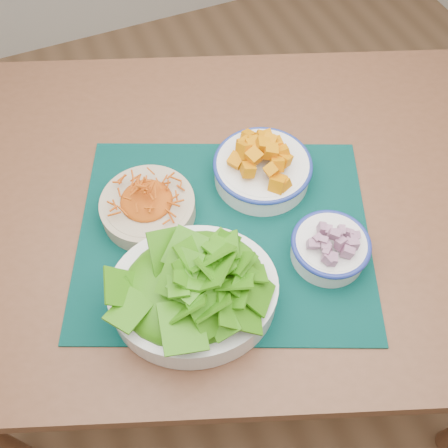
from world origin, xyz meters
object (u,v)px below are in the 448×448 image
Objects in this scene: squash_bowl at (263,163)px; lettuce_bowl at (193,287)px; onion_bowl at (330,245)px; carrot_bowl at (147,205)px; placemat at (224,233)px; table at (240,218)px.

lettuce_bowl is (-0.23, -0.21, 0.01)m from squash_bowl.
lettuce_bowl is at bearing 178.52° from onion_bowl.
onion_bowl is (0.28, -0.22, 0.00)m from carrot_bowl.
carrot_bowl is 1.33× the size of onion_bowl.
table is at bearing 69.44° from placemat.
carrot_bowl is at bearing 163.96° from placemat.
squash_bowl is 0.22m from onion_bowl.
onion_bowl is (0.04, -0.22, -0.01)m from squash_bowl.
lettuce_bowl is 1.98× the size of onion_bowl.
onion_bowl is at bearing -14.36° from placemat.
lettuce_bowl reaches higher than squash_bowl.
table is 0.30m from lettuce_bowl.
squash_bowl reaches higher than onion_bowl.
lettuce_bowl is 0.27m from onion_bowl.
placemat is (-0.07, -0.07, 0.09)m from table.
placemat is 2.41× the size of carrot_bowl.
squash_bowl is (0.05, 0.02, 0.14)m from table.
lettuce_bowl is (0.02, -0.21, 0.03)m from carrot_bowl.
carrot_bowl is 0.25m from squash_bowl.
onion_bowl is (0.09, -0.20, 0.13)m from table.
squash_bowl is at bearing 99.62° from onion_bowl.
onion_bowl is at bearing 14.06° from lettuce_bowl.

